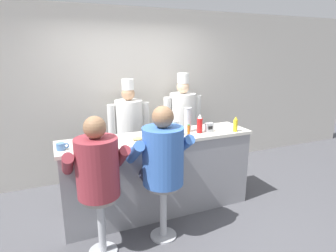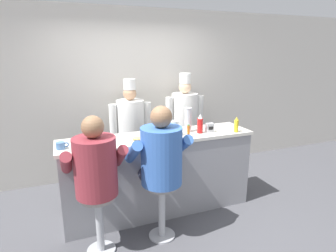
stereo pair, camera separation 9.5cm
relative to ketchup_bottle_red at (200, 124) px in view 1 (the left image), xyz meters
name	(u,v)px [view 1 (the left image)]	position (x,y,z in m)	size (l,w,h in m)	color
ground_plane	(167,221)	(-0.53, -0.20, -1.14)	(20.00, 20.00, 0.00)	#4C4C51
wall_back	(129,95)	(-0.53, 1.42, 0.21)	(10.00, 0.06, 2.70)	beige
diner_counter	(159,174)	(-0.53, 0.08, -0.62)	(2.42, 0.56, 1.02)	gray
ketchup_bottle_red	(200,124)	(0.00, 0.00, 0.00)	(0.07, 0.07, 0.25)	red
mustard_bottle_yellow	(235,124)	(0.46, -0.13, -0.02)	(0.06, 0.06, 0.20)	yellow
hot_sauce_bottle_orange	(189,131)	(-0.22, -0.12, -0.04)	(0.03, 0.03, 0.16)	orange
water_pitcher_clear	(174,128)	(-0.35, 0.02, -0.02)	(0.13, 0.11, 0.19)	silver
breakfast_plate	(138,140)	(-0.84, -0.04, -0.10)	(0.28, 0.28, 0.05)	white
cereal_bowl	(98,141)	(-1.27, 0.06, -0.09)	(0.16, 0.16, 0.05)	white
coffee_mug_blue	(61,147)	(-1.67, -0.01, -0.08)	(0.13, 0.09, 0.08)	#4C7AB2
cup_stack_steel	(188,120)	(-0.11, 0.11, 0.04)	(0.10, 0.10, 0.31)	#B7BABF
napkin_dispenser_chrome	(209,127)	(0.14, -0.01, -0.06)	(0.10, 0.06, 0.12)	silver
diner_seated_maroon	(97,171)	(-1.37, -0.43, -0.23)	(0.63, 0.62, 1.46)	#B2B5BA
diner_seated_blue	(162,159)	(-0.69, -0.43, -0.21)	(0.66, 0.65, 1.50)	#B2B5BA
cook_in_whites_near	(129,128)	(-0.66, 0.99, -0.23)	(0.64, 0.41, 1.64)	#232328
cook_in_whites_far	(183,120)	(0.26, 1.04, -0.20)	(0.66, 0.43, 1.70)	#232328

